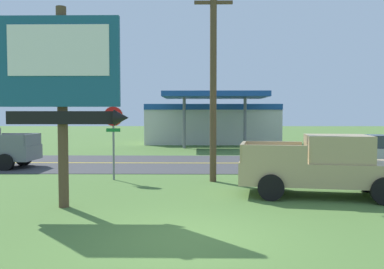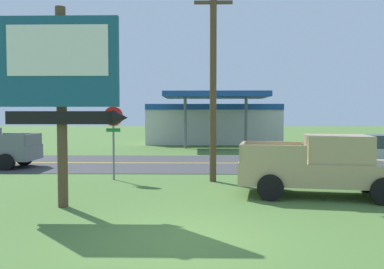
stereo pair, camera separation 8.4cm
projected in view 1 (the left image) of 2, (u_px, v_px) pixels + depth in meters
The scene contains 9 objects.
ground_plane at pixel (186, 238), 8.27m from camera, with size 180.00×180.00×0.00m, color #4C7033.
road_asphalt at pixel (193, 163), 21.25m from camera, with size 140.00×8.00×0.02m, color #3D3D3F.
road_centre_line at pixel (193, 163), 21.25m from camera, with size 126.00×0.20×0.01m, color gold.
motel_sign at pixel (62, 77), 10.77m from camera, with size 3.52×0.54×5.57m.
stop_sign at pixel (113, 129), 15.70m from camera, with size 0.80×0.08×2.95m.
utility_pole at pixel (213, 69), 15.23m from camera, with size 1.64×0.26×8.21m.
gas_station at pixel (212, 122), 36.74m from camera, with size 12.00×11.50×4.40m.
pickup_tan_parked_on_lawn at pixel (324, 166), 12.56m from camera, with size 5.45×2.88×1.96m.
car_silver_near_lane at pixel (363, 152), 19.09m from camera, with size 4.20×2.00×1.64m.
Camera 1 is at (0.23, -8.15, 2.57)m, focal length 36.88 mm.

